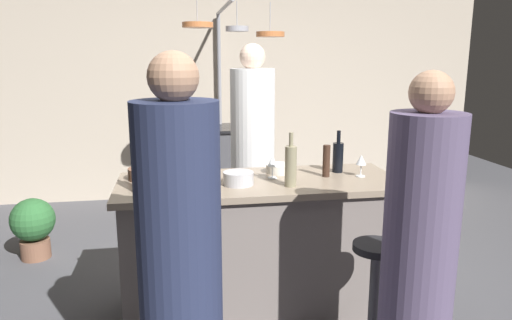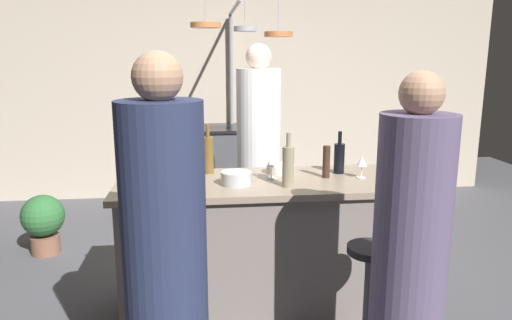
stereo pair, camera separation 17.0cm
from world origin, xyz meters
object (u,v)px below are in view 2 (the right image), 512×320
object	(u,v)px
wine_bottle_green	(136,170)
wine_bottle_dark	(339,157)
mixing_bowl_wooden	(146,172)
mixing_bowl_ceramic	(281,169)
pepper_mill	(326,162)
wine_bottle_amber	(208,154)
guest_left	(166,267)
wine_glass_near_left_guest	(362,162)
bar_stool_right	(369,298)
potted_plant	(43,220)
guest_right	(409,261)
mixing_bowl_steel	(236,178)
wine_bottle_white	(288,166)
stove_range	(234,165)
chef	(258,157)
bar_stool_left	(177,309)
wine_glass_by_chef	(272,163)

from	to	relation	value
wine_bottle_green	wine_bottle_dark	size ratio (longest dim) A/B	1.10
mixing_bowl_wooden	mixing_bowl_ceramic	xyz separation A→B (m)	(0.90, 0.03, -0.01)
pepper_mill	wine_bottle_amber	bearing A→B (deg)	164.59
guest_left	wine_glass_near_left_guest	bearing A→B (deg)	39.15
bar_stool_right	potted_plant	world-z (taller)	bar_stool_right
mixing_bowl_ceramic	pepper_mill	bearing A→B (deg)	-29.97
wine_bottle_green	wine_bottle_amber	distance (m)	0.57
mixing_bowl_wooden	bar_stool_right	bearing A→B (deg)	-31.52
wine_glass_near_left_guest	wine_bottle_dark	bearing A→B (deg)	126.62
guest_right	potted_plant	size ratio (longest dim) A/B	3.11
wine_glass_near_left_guest	mixing_bowl_ceramic	size ratio (longest dim) A/B	0.77
wine_bottle_dark	mixing_bowl_steel	world-z (taller)	wine_bottle_dark
guest_left	wine_bottle_white	size ratio (longest dim) A/B	5.12
wine_bottle_green	mixing_bowl_ceramic	size ratio (longest dim) A/B	1.66
stove_range	guest_right	world-z (taller)	guest_right
wine_bottle_dark	wine_glass_near_left_guest	distance (m)	0.18
guest_left	chef	bearing A→B (deg)	72.55
chef	wine_glass_near_left_guest	xyz separation A→B (m)	(0.54, -1.09, 0.18)
wine_glass_near_left_guest	guest_right	bearing A→B (deg)	-95.14
guest_left	wine_bottle_dark	bearing A→B (deg)	45.85
mixing_bowl_steel	potted_plant	bearing A→B (deg)	142.25
chef	pepper_mill	bearing A→B (deg)	-73.20
guest_left	mixing_bowl_wooden	distance (m)	1.17
chef	pepper_mill	world-z (taller)	chef
guest_left	potted_plant	world-z (taller)	guest_left
stove_range	pepper_mill	distance (m)	2.53
wine_bottle_green	bar_stool_left	bearing A→B (deg)	-63.36
chef	bar_stool_left	bearing A→B (deg)	-110.41
wine_bottle_green	wine_glass_near_left_guest	world-z (taller)	wine_bottle_green
wine_bottle_white	wine_glass_near_left_guest	xyz separation A→B (m)	(0.51, 0.16, -0.03)
wine_glass_near_left_guest	wine_bottle_green	bearing A→B (deg)	-174.91
bar_stool_left	wine_bottle_dark	world-z (taller)	wine_bottle_dark
wine_glass_near_left_guest	wine_bottle_white	bearing A→B (deg)	-163.14
potted_plant	mixing_bowl_wooden	distance (m)	1.54
stove_range	guest_left	size ratio (longest dim) A/B	0.52
bar_stool_left	wine_glass_near_left_guest	xyz separation A→B (m)	(1.18, 0.60, 0.63)
guest_right	wine_glass_near_left_guest	world-z (taller)	guest_right
chef	wine_bottle_white	bearing A→B (deg)	-88.55
wine_bottle_amber	wine_glass_near_left_guest	distance (m)	1.02
bar_stool_left	mixing_bowl_steel	bearing A→B (deg)	56.55
guest_left	wine_bottle_dark	xyz separation A→B (m)	(1.08, 1.12, 0.22)
guest_left	mixing_bowl_steel	size ratio (longest dim) A/B	8.99
wine_glass_by_chef	chef	bearing A→B (deg)	87.90
guest_right	pepper_mill	size ratio (longest dim) A/B	7.71
guest_left	mixing_bowl_ceramic	xyz separation A→B (m)	(0.69, 1.17, 0.14)
wine_bottle_white	chef	bearing A→B (deg)	91.45
stove_range	wine_glass_by_chef	bearing A→B (deg)	-87.89
potted_plant	wine_glass_near_left_guest	bearing A→B (deg)	-25.69
bar_stool_right	wine_glass_near_left_guest	world-z (taller)	wine_glass_near_left_guest
bar_stool_right	wine_bottle_amber	bearing A→B (deg)	135.01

